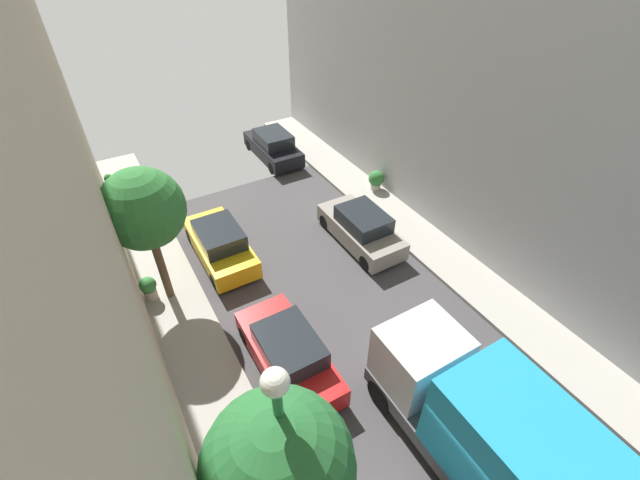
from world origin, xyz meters
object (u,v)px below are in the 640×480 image
(parked_car_left_3, at_px, (288,354))
(lamp_post, at_px, (283,447))
(potted_plant_0, at_px, (376,179))
(parked_car_right_3, at_px, (273,146))
(street_tree_2, at_px, (278,467))
(potted_plant_1, at_px, (149,288))
(street_tree_0, at_px, (143,210))
(parked_car_left_4, at_px, (220,244))
(potted_plant_3, at_px, (109,181))
(delivery_truck, at_px, (495,441))
(parked_car_right_2, at_px, (361,228))

(parked_car_left_3, distance_m, lamp_post, 5.53)
(potted_plant_0, bearing_deg, parked_car_right_3, 117.08)
(street_tree_2, distance_m, potted_plant_1, 9.68)
(street_tree_0, bearing_deg, lamp_post, -86.82)
(parked_car_left_4, xyz_separation_m, potted_plant_0, (8.28, 0.93, -0.05))
(street_tree_0, height_order, potted_plant_3, street_tree_0)
(street_tree_0, xyz_separation_m, potted_plant_1, (-0.61, 0.14, -3.22))
(parked_car_left_3, bearing_deg, potted_plant_0, 39.86)
(delivery_truck, relative_size, potted_plant_1, 6.85)
(parked_car_right_3, xyz_separation_m, potted_plant_3, (-8.39, 1.00, -0.14))
(parked_car_right_3, relative_size, potted_plant_1, 4.36)
(parked_car_left_3, relative_size, delivery_truck, 0.64)
(parked_car_left_4, relative_size, potted_plant_1, 4.36)
(parked_car_right_3, height_order, delivery_truck, delivery_truck)
(parked_car_left_4, distance_m, lamp_post, 10.63)
(parked_car_left_3, relative_size, lamp_post, 0.68)
(parked_car_right_3, bearing_deg, potted_plant_0, -62.92)
(delivery_truck, relative_size, potted_plant_0, 6.89)
(parked_car_left_3, height_order, parked_car_right_3, same)
(parked_car_left_4, height_order, parked_car_right_3, same)
(parked_car_left_3, relative_size, parked_car_right_3, 1.00)
(parked_car_right_2, height_order, street_tree_0, street_tree_0)
(street_tree_0, bearing_deg, parked_car_left_4, 25.62)
(parked_car_right_2, height_order, potted_plant_1, parked_car_right_2)
(street_tree_0, relative_size, lamp_post, 0.83)
(parked_car_right_2, distance_m, street_tree_0, 8.45)
(potted_plant_1, distance_m, lamp_post, 9.59)
(parked_car_left_4, height_order, street_tree_2, street_tree_2)
(street_tree_2, bearing_deg, lamp_post, 44.73)
(parked_car_right_2, bearing_deg, parked_car_left_3, -143.38)
(potted_plant_1, bearing_deg, delivery_truck, -60.70)
(parked_car_right_2, relative_size, delivery_truck, 0.64)
(street_tree_2, bearing_deg, delivery_truck, -12.80)
(parked_car_left_4, distance_m, street_tree_2, 10.78)
(potted_plant_3, distance_m, lamp_post, 17.83)
(parked_car_left_4, height_order, lamp_post, lamp_post)
(parked_car_left_4, bearing_deg, delivery_truck, -76.39)
(street_tree_0, relative_size, potted_plant_0, 5.32)
(parked_car_right_3, xyz_separation_m, potted_plant_0, (2.88, -5.62, -0.05))
(parked_car_right_3, relative_size, street_tree_0, 0.82)
(parked_car_left_3, bearing_deg, street_tree_0, 116.26)
(parked_car_right_2, distance_m, potted_plant_1, 8.45)
(potted_plant_3, height_order, lamp_post, lamp_post)
(delivery_truck, height_order, lamp_post, lamp_post)
(parked_car_right_3, distance_m, potted_plant_1, 11.30)
(parked_car_left_4, distance_m, street_tree_0, 4.14)
(street_tree_0, distance_m, street_tree_2, 8.92)
(parked_car_right_3, distance_m, lamp_post, 18.31)
(parked_car_left_4, relative_size, street_tree_0, 0.82)
(parked_car_left_4, bearing_deg, street_tree_2, -101.71)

